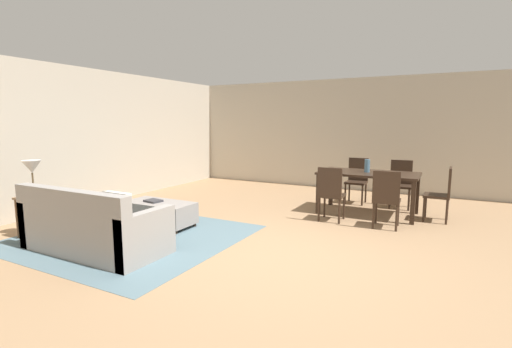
{
  "coord_description": "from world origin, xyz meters",
  "views": [
    {
      "loc": [
        1.89,
        -4.11,
        1.66
      ],
      "look_at": [
        -1.09,
        1.52,
        0.76
      ],
      "focal_mm": 25.88,
      "sensor_mm": 36.0,
      "label": 1
    }
  ],
  "objects_px": {
    "dining_table": "(368,177)",
    "book_on_ottoman": "(153,201)",
    "dining_chair_far_left": "(357,178)",
    "dining_chair_far_right": "(401,181)",
    "dining_chair_near_left": "(331,191)",
    "dining_chair_near_right": "(386,196)",
    "vase_centerpiece": "(367,166)",
    "ottoman_table": "(160,212)",
    "side_table": "(35,205)",
    "dining_chair_head_east": "(443,191)",
    "table_lamp": "(32,168)",
    "couch": "(93,229)"
  },
  "relations": [
    {
      "from": "table_lamp",
      "to": "book_on_ottoman",
      "type": "xyz_separation_m",
      "value": [
        1.11,
        1.23,
        -0.6
      ]
    },
    {
      "from": "dining_table",
      "to": "table_lamp",
      "type": "bearing_deg",
      "value": -137.48
    },
    {
      "from": "table_lamp",
      "to": "book_on_ottoman",
      "type": "bearing_deg",
      "value": 48.02
    },
    {
      "from": "dining_chair_far_left",
      "to": "dining_chair_far_right",
      "type": "xyz_separation_m",
      "value": [
        0.85,
        -0.04,
        0.0
      ]
    },
    {
      "from": "dining_chair_near_right",
      "to": "dining_chair_head_east",
      "type": "relative_size",
      "value": 1.0
    },
    {
      "from": "dining_chair_near_right",
      "to": "dining_chair_head_east",
      "type": "distance_m",
      "value": 1.17
    },
    {
      "from": "dining_chair_far_left",
      "to": "vase_centerpiece",
      "type": "bearing_deg",
      "value": -67.2
    },
    {
      "from": "dining_chair_near_right",
      "to": "book_on_ottoman",
      "type": "distance_m",
      "value": 3.67
    },
    {
      "from": "dining_chair_near_left",
      "to": "vase_centerpiece",
      "type": "height_order",
      "value": "vase_centerpiece"
    },
    {
      "from": "dining_chair_near_left",
      "to": "vase_centerpiece",
      "type": "xyz_separation_m",
      "value": [
        0.41,
        0.84,
        0.36
      ]
    },
    {
      "from": "dining_table",
      "to": "dining_chair_near_right",
      "type": "relative_size",
      "value": 1.86
    },
    {
      "from": "dining_chair_near_right",
      "to": "book_on_ottoman",
      "type": "bearing_deg",
      "value": -154.74
    },
    {
      "from": "book_on_ottoman",
      "to": "dining_table",
      "type": "bearing_deg",
      "value": 40.1
    },
    {
      "from": "dining_chair_near_left",
      "to": "dining_chair_far_left",
      "type": "xyz_separation_m",
      "value": [
        0.05,
        1.7,
        0.0
      ]
    },
    {
      "from": "dining_chair_near_right",
      "to": "dining_chair_near_left",
      "type": "bearing_deg",
      "value": 178.94
    },
    {
      "from": "dining_table",
      "to": "dining_chair_far_right",
      "type": "distance_m",
      "value": 0.95
    },
    {
      "from": "dining_chair_near_left",
      "to": "book_on_ottoman",
      "type": "relative_size",
      "value": 3.54
    },
    {
      "from": "dining_table",
      "to": "dining_chair_far_left",
      "type": "distance_m",
      "value": 0.96
    },
    {
      "from": "dining_table",
      "to": "dining_chair_far_left",
      "type": "height_order",
      "value": "dining_chair_far_left"
    },
    {
      "from": "table_lamp",
      "to": "dining_chair_far_right",
      "type": "height_order",
      "value": "table_lamp"
    },
    {
      "from": "ottoman_table",
      "to": "dining_chair_near_left",
      "type": "bearing_deg",
      "value": 33.47
    },
    {
      "from": "dining_chair_near_left",
      "to": "dining_chair_head_east",
      "type": "distance_m",
      "value": 1.86
    },
    {
      "from": "dining_chair_far_right",
      "to": "book_on_ottoman",
      "type": "distance_m",
      "value": 4.65
    },
    {
      "from": "dining_chair_far_left",
      "to": "book_on_ottoman",
      "type": "xyz_separation_m",
      "value": [
        -2.48,
        -3.28,
        -0.11
      ]
    },
    {
      "from": "ottoman_table",
      "to": "dining_chair_near_right",
      "type": "distance_m",
      "value": 3.58
    },
    {
      "from": "dining_chair_far_right",
      "to": "dining_table",
      "type": "bearing_deg",
      "value": -119.22
    },
    {
      "from": "vase_centerpiece",
      "to": "ottoman_table",
      "type": "bearing_deg",
      "value": -139.03
    },
    {
      "from": "dining_chair_far_left",
      "to": "dining_chair_far_right",
      "type": "relative_size",
      "value": 1.0
    },
    {
      "from": "ottoman_table",
      "to": "dining_chair_near_left",
      "type": "xyz_separation_m",
      "value": [
        2.34,
        1.55,
        0.29
      ]
    },
    {
      "from": "dining_table",
      "to": "dining_chair_near_right",
      "type": "distance_m",
      "value": 0.97
    },
    {
      "from": "side_table",
      "to": "book_on_ottoman",
      "type": "distance_m",
      "value": 1.65
    },
    {
      "from": "ottoman_table",
      "to": "dining_table",
      "type": "distance_m",
      "value": 3.69
    },
    {
      "from": "dining_chair_near_left",
      "to": "dining_chair_near_right",
      "type": "relative_size",
      "value": 1.0
    },
    {
      "from": "ottoman_table",
      "to": "dining_chair_far_right",
      "type": "distance_m",
      "value": 4.57
    },
    {
      "from": "dining_chair_far_left",
      "to": "dining_chair_far_right",
      "type": "height_order",
      "value": "same"
    },
    {
      "from": "dining_chair_near_left",
      "to": "dining_chair_far_right",
      "type": "distance_m",
      "value": 1.89
    },
    {
      "from": "dining_chair_near_right",
      "to": "book_on_ottoman",
      "type": "height_order",
      "value": "dining_chair_near_right"
    },
    {
      "from": "ottoman_table",
      "to": "book_on_ottoman",
      "type": "distance_m",
      "value": 0.21
    },
    {
      "from": "dining_table",
      "to": "book_on_ottoman",
      "type": "height_order",
      "value": "dining_table"
    },
    {
      "from": "ottoman_table",
      "to": "dining_table",
      "type": "height_order",
      "value": "dining_table"
    },
    {
      "from": "table_lamp",
      "to": "dining_chair_far_left",
      "type": "distance_m",
      "value": 5.78
    },
    {
      "from": "couch",
      "to": "dining_table",
      "type": "xyz_separation_m",
      "value": [
        2.72,
        3.68,
        0.37
      ]
    },
    {
      "from": "side_table",
      "to": "dining_chair_near_right",
      "type": "distance_m",
      "value": 5.23
    },
    {
      "from": "ottoman_table",
      "to": "book_on_ottoman",
      "type": "bearing_deg",
      "value": -159.43
    },
    {
      "from": "ottoman_table",
      "to": "side_table",
      "type": "bearing_deg",
      "value": -133.5
    },
    {
      "from": "table_lamp",
      "to": "dining_table",
      "type": "relative_size",
      "value": 0.31
    },
    {
      "from": "dining_chair_near_left",
      "to": "dining_chair_near_right",
      "type": "distance_m",
      "value": 0.88
    },
    {
      "from": "ottoman_table",
      "to": "dining_chair_far_left",
      "type": "bearing_deg",
      "value": 53.64
    },
    {
      "from": "dining_chair_near_left",
      "to": "dining_chair_head_east",
      "type": "xyz_separation_m",
      "value": [
        1.65,
        0.87,
        0.0
      ]
    },
    {
      "from": "couch",
      "to": "dining_table",
      "type": "distance_m",
      "value": 4.59
    }
  ]
}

